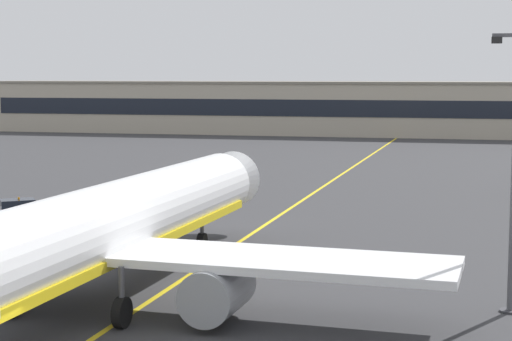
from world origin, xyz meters
name	(u,v)px	position (x,y,z in m)	size (l,w,h in m)	color
taxiway_centreline	(255,232)	(0.00, 30.00, 0.00)	(0.30, 180.00, 0.01)	yellow
airliner_foreground	(85,236)	(-2.66, 9.44, 3.37)	(32.22, 41.52, 11.65)	white
service_car_nearest	(19,212)	(-17.03, 29.61, 0.77)	(4.46, 3.91, 1.79)	white
terminal_building	(428,109)	(7.38, 122.72, 4.56)	(158.23, 12.40, 9.11)	#B2A893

